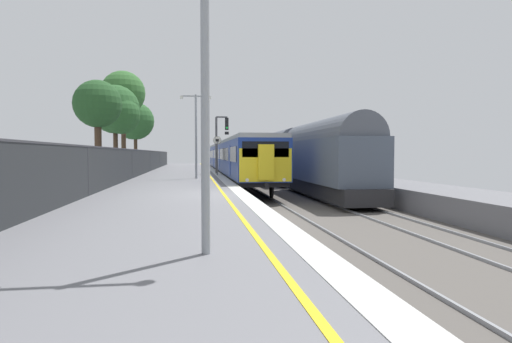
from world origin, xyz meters
name	(u,v)px	position (x,y,z in m)	size (l,w,h in m)	color
ground	(298,208)	(2.64, 0.00, -0.61)	(17.40, 110.00, 1.21)	slate
commuter_train_at_platform	(230,157)	(2.10, 25.30, 1.27)	(2.83, 41.93, 3.81)	navy
freight_train_adjacent_track	(298,156)	(6.10, 14.08, 1.46)	(2.60, 26.27, 4.51)	#232326
signal_gantry	(220,138)	(0.64, 18.34, 2.91)	(1.10, 0.24, 4.65)	#47474C
speed_limit_sign	(217,151)	(0.25, 15.29, 1.84)	(0.59, 0.08, 2.90)	#59595B
platform_lamp_near	(205,70)	(-1.34, -10.02, 2.90)	(2.00, 0.20, 4.82)	#93999E
platform_lamp_mid	(196,129)	(-1.34, 11.22, 3.20)	(2.00, 0.20, 5.40)	#93999E
platform_back_fence	(88,170)	(-5.45, 0.00, 0.99)	(0.07, 99.00, 1.91)	#282B2D
background_tree_left	(134,123)	(-8.45, 36.17, 5.33)	(4.44, 4.44, 7.73)	#473323
background_tree_centre	(96,106)	(-7.21, 9.98, 4.46)	(2.84, 2.84, 5.99)	#473323
background_tree_right	(123,95)	(-7.40, 20.90, 6.55)	(3.69, 3.69, 8.57)	#473323
background_tree_back	(117,111)	(-7.08, 16.19, 4.73)	(3.68, 3.72, 6.69)	#473323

